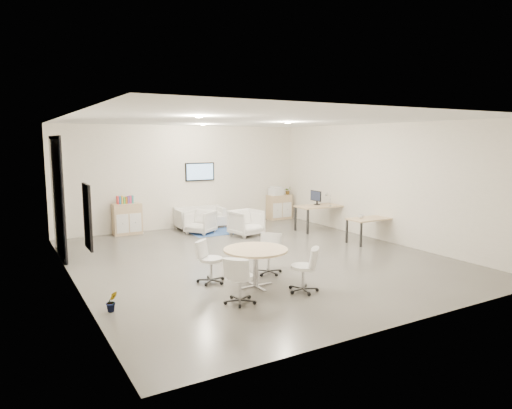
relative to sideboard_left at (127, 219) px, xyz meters
The scene contains 21 objects.
room_shell 4.81m from the sideboard_left, 65.90° to the right, with size 9.60×10.60×4.80m.
glass_door 2.89m from the sideboard_left, 139.37° to the right, with size 0.09×1.90×2.85m.
artwork 6.31m from the sideboard_left, 109.40° to the right, with size 0.05×0.54×1.04m.
wall_tv 2.74m from the sideboard_left, ahead, with size 0.98×0.06×0.58m.
ceiling_spots 4.70m from the sideboard_left, 63.54° to the right, with size 3.14×4.14×0.03m.
sideboard_left is the anchor object (origin of this frame).
sideboard_right 5.31m from the sideboard_left, ahead, with size 0.85×0.41×0.85m.
books 0.57m from the sideboard_left, behind, with size 0.47×0.14×0.22m.
printer 5.21m from the sideboard_left, ahead, with size 0.49×0.43×0.31m.
loveseat 2.25m from the sideboard_left, ahead, with size 1.55×0.83×0.57m.
blue_rug 2.66m from the sideboard_left, 22.83° to the right, with size 1.58×1.05×0.01m, color #325F99.
armchair_left 2.14m from the sideboard_left, 26.95° to the right, with size 0.74×0.69×0.76m, color silver.
armchair_right 3.50m from the sideboard_left, 32.88° to the right, with size 0.80×0.75×0.82m, color silver.
desk_rear 5.78m from the sideboard_left, 23.54° to the right, with size 1.51×0.81×0.77m.
desk_front 6.97m from the sideboard_left, 38.78° to the right, with size 1.29×0.66×0.67m.
monitor 5.71m from the sideboard_left, 22.31° to the right, with size 0.20×0.50×0.44m.
round_table 6.17m from the sideboard_left, 82.09° to the right, with size 1.21×1.21×0.73m.
meeting_chairs 6.16m from the sideboard_left, 82.09° to the right, with size 2.14×2.14×0.82m.
plant_cabinet 5.67m from the sideboard_left, ahead, with size 0.24×0.27×0.21m, color #3F7F3F.
plant_floor 6.31m from the sideboard_left, 106.53° to the right, with size 0.19×0.34×0.15m, color #3F7F3F.
cup 6.70m from the sideboard_left, 39.56° to the right, with size 0.13×0.11×0.13m, color white.
Camera 1 is at (-5.20, -9.05, 2.74)m, focal length 32.00 mm.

